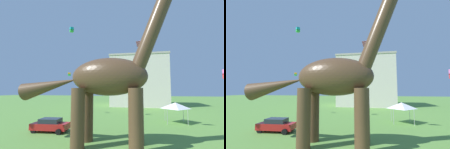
# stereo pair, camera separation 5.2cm
# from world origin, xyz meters

# --- Properties ---
(dinosaur_sculpture) EXTENTS (15.98, 3.39, 16.71)m
(dinosaur_sculpture) POSITION_xyz_m (-1.89, 5.18, 6.04)
(dinosaur_sculpture) COLOR #513823
(dinosaur_sculpture) RESTS_ON ground_plane
(parked_sedan_left) EXTENTS (4.34, 2.13, 1.55)m
(parked_sedan_left) POSITION_xyz_m (-9.55, 8.48, 0.81)
(parked_sedan_left) COLOR red
(parked_sedan_left) RESTS_ON ground_plane
(festival_canopy_tent) EXTENTS (3.15, 3.15, 3.00)m
(festival_canopy_tent) POSITION_xyz_m (5.68, 16.64, 2.54)
(festival_canopy_tent) COLOR #B2B2B7
(festival_canopy_tent) RESTS_ON ground_plane
(kite_trailing) EXTENTS (0.79, 0.79, 0.80)m
(kite_trailing) POSITION_xyz_m (-10.82, 15.78, 15.16)
(kite_trailing) COLOR #19B2B7
(kite_drifting) EXTENTS (1.47, 1.09, 0.49)m
(kite_drifting) POSITION_xyz_m (1.09, 10.55, 10.45)
(kite_drifting) COLOR pink
(kite_near_low) EXTENTS (0.52, 0.52, 0.63)m
(kite_near_low) POSITION_xyz_m (-13.39, 20.41, 7.97)
(kite_near_low) COLOR orange
(background_building_block) EXTENTS (16.98, 13.71, 15.30)m
(background_building_block) POSITION_xyz_m (-0.34, 42.35, 7.66)
(background_building_block) COLOR beige
(background_building_block) RESTS_ON ground_plane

